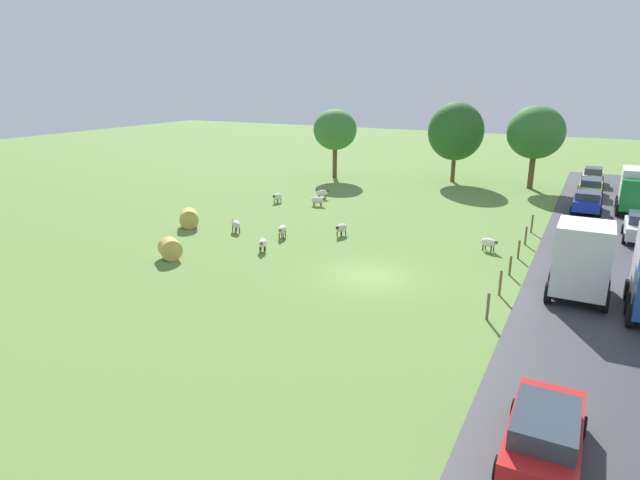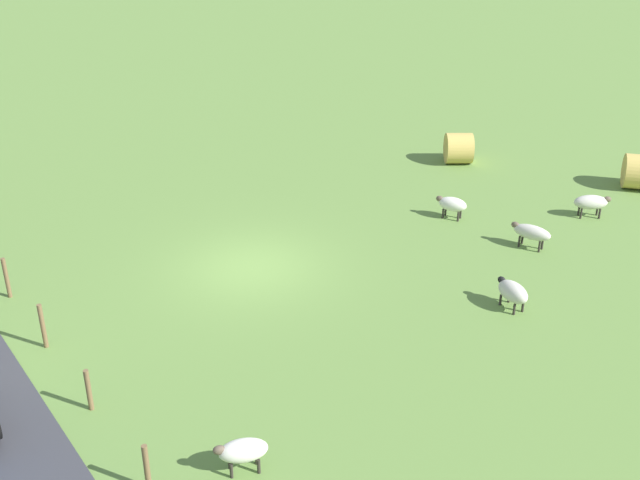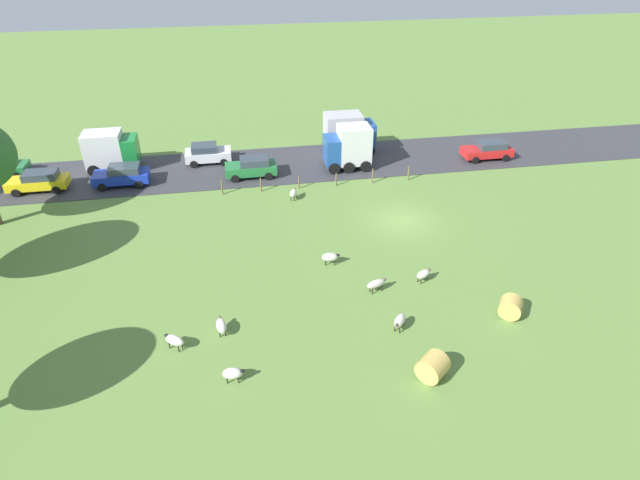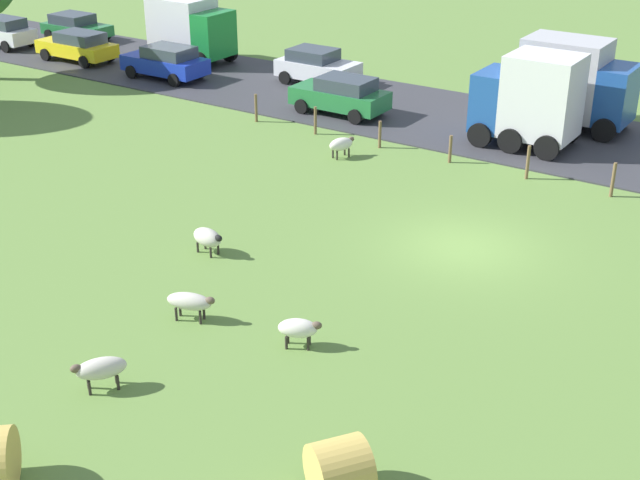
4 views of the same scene
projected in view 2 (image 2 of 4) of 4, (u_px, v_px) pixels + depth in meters
The scene contains 11 objects.
ground_plane at pixel (252, 267), 23.88m from camera, with size 160.00×160.00×0.00m, color olive.
sheep_0 at pixel (513, 292), 21.58m from camera, with size 0.67×1.17×0.79m.
sheep_1 at pixel (531, 232), 24.79m from camera, with size 0.82×1.33×0.77m.
sheep_4 at pixel (452, 204), 26.75m from camera, with size 0.86×1.10×0.76m.
sheep_6 at pixel (591, 202), 26.82m from camera, with size 1.21×1.08×0.80m.
sheep_7 at pixel (243, 451), 15.97m from camera, with size 1.16×0.84×0.78m.
hay_bale_1 at pixel (459, 148), 31.34m from camera, with size 1.20×1.20×1.03m, color tan.
fence_post_0 at pixel (6, 278), 22.07m from camera, with size 0.12×0.12×1.22m, color brown.
fence_post_1 at pixel (43, 326), 19.87m from camera, with size 0.12×0.12×1.25m, color brown.
fence_post_2 at pixel (89, 390), 17.72m from camera, with size 0.12×0.12×1.06m, color brown.
fence_post_3 at pixel (147, 467), 15.51m from camera, with size 0.12×0.12×1.09m, color brown.
Camera 2 is at (10.59, 18.17, 11.51)m, focal length 44.66 mm.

